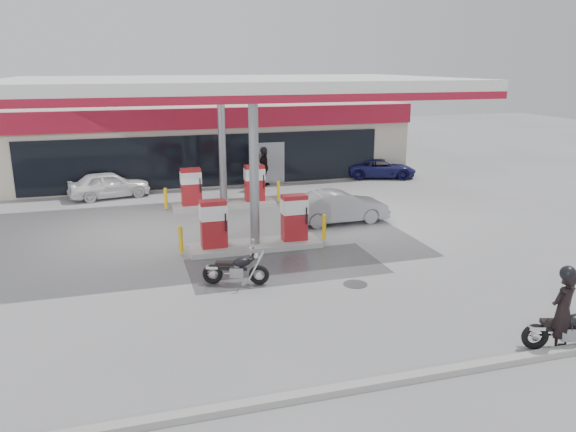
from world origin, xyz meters
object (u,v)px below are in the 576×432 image
object	(u,v)px
main_motorcycle	(569,330)
hatchback_silver	(339,207)
parked_car_left	(117,173)
pump_island_near	(255,228)
parked_car_right	(381,168)
biker_walking	(264,167)
attendant	(257,171)
pump_island_far	(224,191)
sedan_white	(109,185)
parked_motorcycle	(237,270)
biker_main	(563,311)

from	to	relation	value
main_motorcycle	hatchback_silver	distance (m)	11.06
hatchback_silver	parked_car_left	xyz separation A→B (m)	(-8.44, 9.80, 0.01)
pump_island_near	parked_car_right	xyz separation A→B (m)	(9.50, 10.00, -0.19)
pump_island_near	parked_car_left	xyz separation A→B (m)	(-4.50, 12.00, -0.07)
main_motorcycle	hatchback_silver	xyz separation A→B (m)	(-1.07, 11.01, 0.18)
main_motorcycle	biker_walking	bearing A→B (deg)	113.60
biker_walking	attendant	bearing A→B (deg)	-166.37
attendant	parked_car_right	world-z (taller)	attendant
hatchback_silver	parked_car_right	world-z (taller)	hatchback_silver
pump_island_far	main_motorcycle	bearing A→B (deg)	-71.33
hatchback_silver	biker_walking	distance (m)	7.69
pump_island_far	sedan_white	world-z (taller)	pump_island_far
parked_car_right	pump_island_far	bearing A→B (deg)	130.32
pump_island_far	pump_island_near	bearing A→B (deg)	-90.00
hatchback_silver	parked_car_right	bearing A→B (deg)	-36.63
pump_island_near	attendant	world-z (taller)	attendant
main_motorcycle	hatchback_silver	bearing A→B (deg)	112.37
sedan_white	parked_car_left	bearing A→B (deg)	-18.24
attendant	parked_car_left	xyz separation A→B (m)	(-6.68, 3.20, -0.33)
attendant	parked_motorcycle	bearing A→B (deg)	154.74
attendant	parked_car_left	bearing A→B (deg)	55.34
parked_motorcycle	hatchback_silver	xyz separation A→B (m)	(5.18, 5.21, 0.20)
biker_main	parked_car_left	size ratio (longest dim) A/B	0.41
main_motorcycle	parked_motorcycle	xyz separation A→B (m)	(-6.25, 5.80, -0.02)
pump_island_near	biker_walking	distance (m)	10.19
biker_main	sedan_white	xyz separation A→B (m)	(-9.65, 17.96, -0.29)
pump_island_near	sedan_white	world-z (taller)	pump_island_near
attendant	hatchback_silver	size ratio (longest dim) A/B	0.50
parked_motorcycle	parked_car_right	distance (m)	16.87
pump_island_near	attendant	bearing A→B (deg)	76.07
attendant	parked_car_left	world-z (taller)	attendant
pump_island_near	parked_motorcycle	xyz separation A→B (m)	(-1.25, -3.01, -0.27)
attendant	sedan_white	bearing A→B (deg)	77.66
parked_car_right	biker_main	bearing A→B (deg)	-176.53
parked_motorcycle	parked_car_right	size ratio (longest dim) A/B	0.49
parked_car_right	main_motorcycle	bearing A→B (deg)	-175.95
pump_island_far	biker_main	size ratio (longest dim) A/B	2.80
parked_motorcycle	parked_car_left	xyz separation A→B (m)	(-3.25, 15.01, 0.21)
main_motorcycle	parked_car_right	bearing A→B (deg)	93.39
pump_island_near	main_motorcycle	world-z (taller)	pump_island_near
sedan_white	hatchback_silver	world-z (taller)	hatchback_silver
pump_island_near	pump_island_far	size ratio (longest dim) A/B	1.00
pump_island_near	parked_motorcycle	bearing A→B (deg)	-112.47
biker_main	parked_car_left	xyz separation A→B (m)	(-9.32, 20.76, -0.28)
attendant	parked_car_right	distance (m)	7.43
parked_car_left	biker_walking	size ratio (longest dim) A/B	2.36
sedan_white	biker_walking	bearing A→B (deg)	-96.94
main_motorcycle	biker_main	size ratio (longest dim) A/B	1.06
parked_car_left	parked_car_right	bearing A→B (deg)	-111.01
pump_island_near	pump_island_far	world-z (taller)	same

